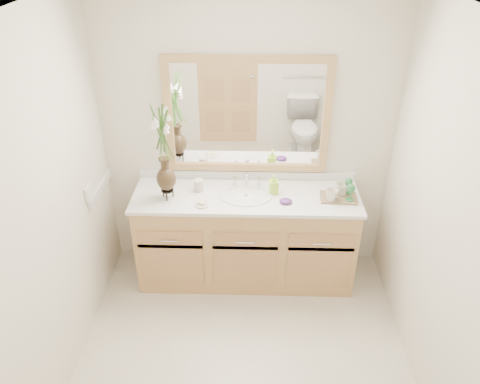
{
  "coord_description": "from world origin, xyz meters",
  "views": [
    {
      "loc": [
        0.05,
        -2.22,
        2.8
      ],
      "look_at": [
        -0.04,
        0.65,
        1.08
      ],
      "focal_mm": 35.0,
      "sensor_mm": 36.0,
      "label": 1
    }
  ],
  "objects_px": {
    "tumbler": "(199,185)",
    "soap_bottle": "(274,185)",
    "flower_vase": "(163,141)",
    "tray": "(338,198)"
  },
  "relations": [
    {
      "from": "tumbler",
      "to": "soap_bottle",
      "type": "relative_size",
      "value": 0.66
    },
    {
      "from": "flower_vase",
      "to": "tray",
      "type": "bearing_deg",
      "value": 1.28
    },
    {
      "from": "soap_bottle",
      "to": "tray",
      "type": "xyz_separation_m",
      "value": [
        0.52,
        -0.07,
        -0.07
      ]
    },
    {
      "from": "flower_vase",
      "to": "soap_bottle",
      "type": "bearing_deg",
      "value": 7.07
    },
    {
      "from": "soap_bottle",
      "to": "tray",
      "type": "relative_size",
      "value": 0.52
    },
    {
      "from": "soap_bottle",
      "to": "flower_vase",
      "type": "bearing_deg",
      "value": -178.42
    },
    {
      "from": "flower_vase",
      "to": "tumbler",
      "type": "distance_m",
      "value": 0.52
    },
    {
      "from": "flower_vase",
      "to": "soap_bottle",
      "type": "height_order",
      "value": "flower_vase"
    },
    {
      "from": "tumbler",
      "to": "tray",
      "type": "relative_size",
      "value": 0.34
    },
    {
      "from": "tumbler",
      "to": "soap_bottle",
      "type": "bearing_deg",
      "value": -1.66
    }
  ]
}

